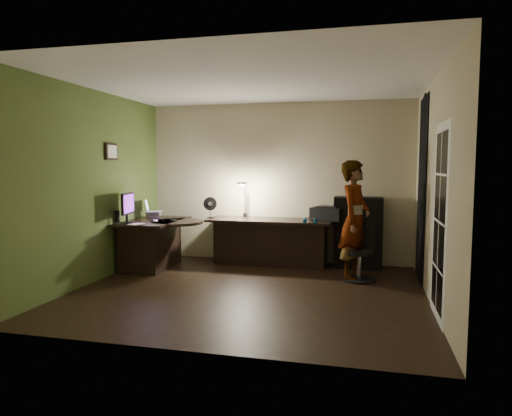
% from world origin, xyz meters
% --- Properties ---
extents(floor, '(4.50, 4.00, 0.01)m').
position_xyz_m(floor, '(0.00, 0.00, -0.01)').
color(floor, black).
rests_on(floor, ground).
extents(ceiling, '(4.50, 4.00, 0.01)m').
position_xyz_m(ceiling, '(0.00, 0.00, 2.71)').
color(ceiling, silver).
rests_on(ceiling, floor).
extents(wall_back, '(4.50, 0.01, 2.70)m').
position_xyz_m(wall_back, '(0.00, 2.00, 1.35)').
color(wall_back, tan).
rests_on(wall_back, floor).
extents(wall_front, '(4.50, 0.01, 2.70)m').
position_xyz_m(wall_front, '(0.00, -2.00, 1.35)').
color(wall_front, tan).
rests_on(wall_front, floor).
extents(wall_left, '(0.01, 4.00, 2.70)m').
position_xyz_m(wall_left, '(-2.25, 0.00, 1.35)').
color(wall_left, tan).
rests_on(wall_left, floor).
extents(wall_right, '(0.01, 4.00, 2.70)m').
position_xyz_m(wall_right, '(2.25, 0.00, 1.35)').
color(wall_right, tan).
rests_on(wall_right, floor).
extents(green_wall_overlay, '(0.00, 4.00, 2.70)m').
position_xyz_m(green_wall_overlay, '(-2.24, 0.00, 1.35)').
color(green_wall_overlay, '#445824').
rests_on(green_wall_overlay, floor).
extents(arched_doorway, '(0.01, 0.90, 2.60)m').
position_xyz_m(arched_doorway, '(2.24, 1.15, 1.30)').
color(arched_doorway, black).
rests_on(arched_doorway, floor).
extents(french_door, '(0.02, 0.92, 2.10)m').
position_xyz_m(french_door, '(2.24, -0.55, 1.05)').
color(french_door, white).
rests_on(french_door, floor).
extents(framed_picture, '(0.04, 0.30, 0.25)m').
position_xyz_m(framed_picture, '(-2.22, 0.45, 1.85)').
color(framed_picture, black).
rests_on(framed_picture, wall_left).
extents(desk_left, '(0.87, 1.36, 0.77)m').
position_xyz_m(desk_left, '(-1.83, 0.99, 0.39)').
color(desk_left, black).
rests_on(desk_left, floor).
extents(desk_right, '(2.05, 0.74, 0.76)m').
position_xyz_m(desk_right, '(-0.06, 1.63, 0.38)').
color(desk_right, black).
rests_on(desk_right, floor).
extents(cabinet, '(0.76, 0.38, 1.14)m').
position_xyz_m(cabinet, '(1.36, 1.78, 0.57)').
color(cabinet, black).
rests_on(cabinet, floor).
extents(laptop_stand, '(0.25, 0.22, 0.09)m').
position_xyz_m(laptop_stand, '(-1.97, 1.31, 0.83)').
color(laptop_stand, silver).
rests_on(laptop_stand, desk_left).
extents(laptop, '(0.37, 0.36, 0.20)m').
position_xyz_m(laptop, '(-1.97, 1.31, 0.97)').
color(laptop, silver).
rests_on(laptop, laptop_stand).
extents(monitor, '(0.19, 0.51, 0.33)m').
position_xyz_m(monitor, '(-2.03, 0.52, 0.95)').
color(monitor, black).
rests_on(monitor, desk_left).
extents(mouse, '(0.09, 0.11, 0.04)m').
position_xyz_m(mouse, '(-1.64, 0.70, 0.80)').
color(mouse, silver).
rests_on(mouse, desk_left).
extents(phone, '(0.09, 0.15, 0.01)m').
position_xyz_m(phone, '(-1.47, 0.99, 0.79)').
color(phone, black).
rests_on(phone, desk_left).
extents(pen, '(0.08, 0.11, 0.01)m').
position_xyz_m(pen, '(-1.62, 0.91, 0.79)').
color(pen, black).
rests_on(pen, desk_left).
extents(speaker, '(0.09, 0.09, 0.18)m').
position_xyz_m(speaker, '(-2.19, 0.54, 0.87)').
color(speaker, black).
rests_on(speaker, desk_left).
extents(notepad, '(0.22, 0.26, 0.01)m').
position_xyz_m(notepad, '(-1.79, 0.36, 0.79)').
color(notepad, silver).
rests_on(notepad, desk_left).
extents(desk_fan, '(0.25, 0.19, 0.35)m').
position_xyz_m(desk_fan, '(-1.06, 1.56, 0.95)').
color(desk_fan, black).
rests_on(desk_fan, desk_right).
extents(headphones, '(0.22, 0.15, 0.10)m').
position_xyz_m(headphones, '(0.66, 1.16, 0.82)').
color(headphones, '#165D96').
rests_on(headphones, desk_right).
extents(printer, '(0.60, 0.53, 0.22)m').
position_xyz_m(printer, '(0.90, 1.70, 0.88)').
color(printer, black).
rests_on(printer, desk_right).
extents(desk_lamp, '(0.16, 0.29, 0.63)m').
position_xyz_m(desk_lamp, '(-0.53, 1.83, 1.09)').
color(desk_lamp, black).
rests_on(desk_lamp, desk_right).
extents(office_chair, '(0.57, 0.57, 0.84)m').
position_xyz_m(office_chair, '(1.40, 0.92, 0.42)').
color(office_chair, black).
rests_on(office_chair, floor).
extents(person, '(0.57, 0.71, 1.72)m').
position_xyz_m(person, '(1.32, 1.00, 0.86)').
color(person, '#D8A88C').
rests_on(person, floor).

